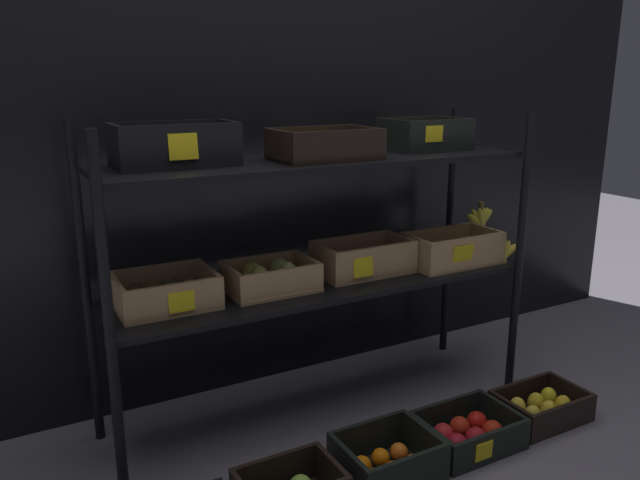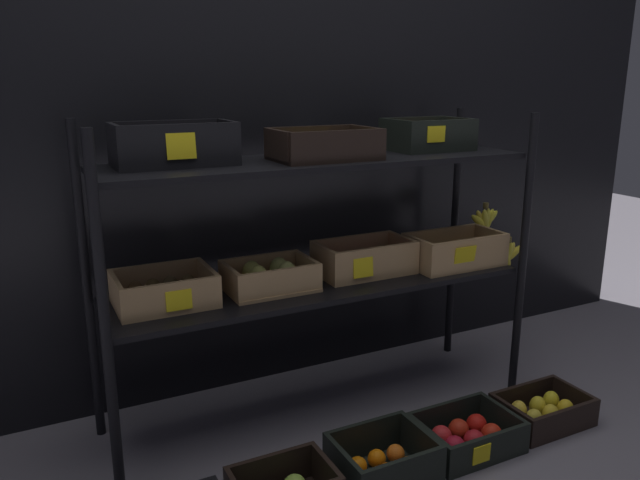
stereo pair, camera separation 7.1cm
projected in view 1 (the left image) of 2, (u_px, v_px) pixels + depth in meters
The scene contains 6 objects.
ground_plane at pixel (320, 410), 2.39m from camera, with size 10.00×10.00×0.00m, color slate.
storefront_wall at pixel (271, 138), 2.48m from camera, with size 3.96×0.12×2.01m, color black.
display_rack at pixel (326, 225), 2.22m from camera, with size 1.70×0.45×1.12m.
crate_ground_tangerine at pixel (387, 462), 1.98m from camera, with size 0.31×0.25×0.14m.
crate_ground_apple_red at pixel (467, 433), 2.15m from camera, with size 0.34×0.26×0.11m.
crate_ground_lemon at pixel (541, 408), 2.32m from camera, with size 0.33×0.22×0.11m.
Camera 1 is at (-1.03, -1.88, 1.24)m, focal length 34.74 mm.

